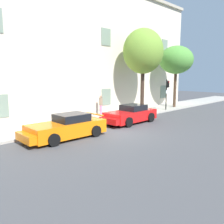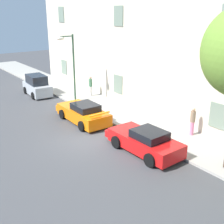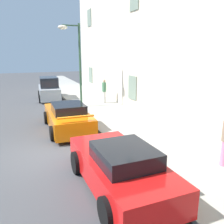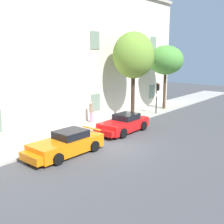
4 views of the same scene
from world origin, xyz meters
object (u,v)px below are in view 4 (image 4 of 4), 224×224
object	(u,v)px
pedestrian_strolling	(91,112)
sportscar_red_lead	(65,145)
sportscar_yellow_flank	(123,124)
tree_near_kerb	(166,60)
tree_midblock	(133,56)
traffic_light	(157,92)

from	to	relation	value
pedestrian_strolling	sportscar_red_lead	bearing A→B (deg)	-147.98
sportscar_yellow_flank	sportscar_red_lead	bearing A→B (deg)	-177.08
tree_near_kerb	tree_midblock	size ratio (longest dim) A/B	0.87
sportscar_yellow_flank	pedestrian_strolling	world-z (taller)	pedestrian_strolling
tree_midblock	sportscar_red_lead	bearing A→B (deg)	-167.36
sportscar_red_lead	traffic_light	xyz separation A→B (m)	(13.00, 1.52, 1.60)
tree_near_kerb	pedestrian_strolling	xyz separation A→B (m)	(-9.31, 1.74, -4.13)
sportscar_red_lead	pedestrian_strolling	distance (m)	7.50
pedestrian_strolling	sportscar_yellow_flank	bearing A→B (deg)	-96.31
sportscar_red_lead	tree_midblock	bearing A→B (deg)	12.64
sportscar_yellow_flank	tree_midblock	distance (m)	6.72
sportscar_yellow_flank	tree_near_kerb	distance (m)	10.90
tree_midblock	traffic_light	world-z (taller)	tree_midblock
tree_midblock	pedestrian_strolling	xyz separation A→B (m)	(-3.56, 1.75, -4.63)
sportscar_yellow_flank	traffic_light	size ratio (longest dim) A/B	1.56
tree_midblock	traffic_light	distance (m)	4.70
sportscar_red_lead	pedestrian_strolling	bearing A→B (deg)	32.02
sportscar_red_lead	sportscar_yellow_flank	world-z (taller)	sportscar_red_lead
sportscar_yellow_flank	tree_near_kerb	bearing A→B (deg)	11.20
sportscar_red_lead	traffic_light	world-z (taller)	traffic_light
tree_near_kerb	sportscar_red_lead	bearing A→B (deg)	-171.91
tree_near_kerb	tree_midblock	bearing A→B (deg)	-179.96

